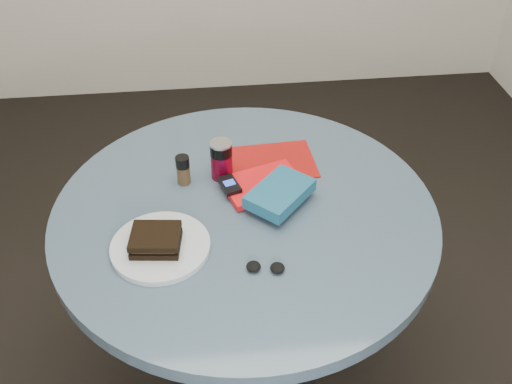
{
  "coord_description": "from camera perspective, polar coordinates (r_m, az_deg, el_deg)",
  "views": [
    {
      "loc": [
        -0.09,
        -1.11,
        1.72
      ],
      "look_at": [
        0.03,
        0.0,
        0.8
      ],
      "focal_mm": 40.0,
      "sensor_mm": 36.0,
      "label": 1
    }
  ],
  "objects": [
    {
      "name": "sandwich",
      "position": [
        1.36,
        -10.0,
        -4.74
      ],
      "size": [
        0.13,
        0.11,
        0.04
      ],
      "color": "black",
      "rests_on": "plate"
    },
    {
      "name": "ground",
      "position": [
        2.06,
        -0.87,
        -17.54
      ],
      "size": [
        4.0,
        4.0,
        0.0
      ],
      "primitive_type": "plane",
      "color": "black",
      "rests_on": "ground"
    },
    {
      "name": "headphones",
      "position": [
        1.32,
        0.95,
        -7.53
      ],
      "size": [
        0.09,
        0.05,
        0.02
      ],
      "color": "black",
      "rests_on": "table"
    },
    {
      "name": "novel",
      "position": [
        1.47,
        2.41,
        -0.14
      ],
      "size": [
        0.2,
        0.21,
        0.03
      ],
      "primitive_type": "cube",
      "rotation": [
        0.0,
        0.0,
        0.83
      ],
      "color": "navy",
      "rests_on": "red_book"
    },
    {
      "name": "soda_can",
      "position": [
        1.55,
        -3.48,
        3.22
      ],
      "size": [
        0.06,
        0.06,
        0.11
      ],
      "color": "#590419",
      "rests_on": "table"
    },
    {
      "name": "pepper_grinder",
      "position": [
        1.55,
        -7.3,
        2.21
      ],
      "size": [
        0.04,
        0.04,
        0.09
      ],
      "color": "#412F1C",
      "rests_on": "table"
    },
    {
      "name": "plate",
      "position": [
        1.39,
        -9.53,
        -5.42
      ],
      "size": [
        0.31,
        0.31,
        0.02
      ],
      "primitive_type": "cylinder",
      "rotation": [
        0.0,
        0.0,
        -0.41
      ],
      "color": "silver",
      "rests_on": "table"
    },
    {
      "name": "table",
      "position": [
        1.6,
        -1.08,
        -6.0
      ],
      "size": [
        1.0,
        1.0,
        0.75
      ],
      "color": "black",
      "rests_on": "ground"
    },
    {
      "name": "magazine",
      "position": [
        1.63,
        1.59,
        3.0
      ],
      "size": [
        0.25,
        0.2,
        0.0
      ],
      "primitive_type": "cube",
      "rotation": [
        0.0,
        0.0,
        0.06
      ],
      "color": "maroon",
      "rests_on": "table"
    },
    {
      "name": "red_book",
      "position": [
        1.54,
        0.68,
        0.79
      ],
      "size": [
        0.24,
        0.19,
        0.02
      ],
      "primitive_type": "cube",
      "rotation": [
        0.0,
        0.0,
        0.31
      ],
      "color": "red",
      "rests_on": "magazine"
    },
    {
      "name": "mp3_player",
      "position": [
        1.51,
        -2.68,
        0.73
      ],
      "size": [
        0.06,
        0.08,
        0.01
      ],
      "color": "black",
      "rests_on": "red_book"
    }
  ]
}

